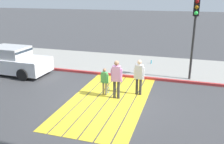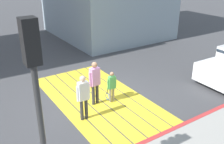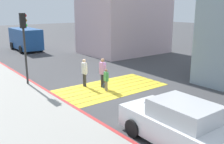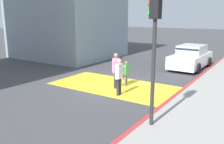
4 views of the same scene
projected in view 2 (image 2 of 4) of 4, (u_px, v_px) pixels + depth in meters
ground_plane at (98, 99)px, 10.41m from camera, size 120.00×120.00×0.00m
crosswalk_stripes at (98, 98)px, 10.41m from camera, size 6.40×3.25×0.01m
curb_painted at (152, 140)px, 7.89m from camera, size 0.16×40.00×0.13m
traffic_light_corner at (35, 82)px, 4.76m from camera, size 0.39×0.28×4.24m
pedestrian_adult_lead at (95, 80)px, 9.63m from camera, size 0.26×0.51×1.74m
pedestrian_adult_trailing at (83, 95)px, 8.68m from camera, size 0.23×0.49×1.66m
pedestrian_child_with_racket at (112, 85)px, 9.90m from camera, size 0.28×0.39×1.27m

